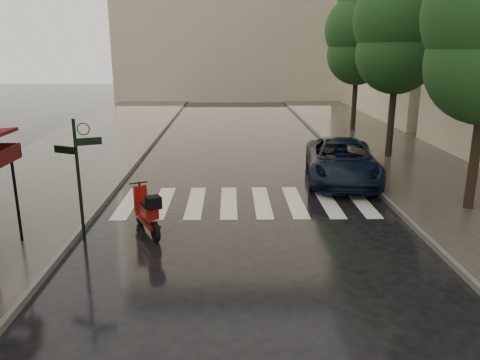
{
  "coord_description": "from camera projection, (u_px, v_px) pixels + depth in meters",
  "views": [
    {
      "loc": [
        2.5,
        -8.08,
        4.67
      ],
      "look_at": [
        2.75,
        3.61,
        1.4
      ],
      "focal_mm": 35.0,
      "sensor_mm": 36.0,
      "label": 1
    }
  ],
  "objects": [
    {
      "name": "ground",
      "position": [
        101.0,
        301.0,
        8.98
      ],
      "size": [
        120.0,
        120.0,
        0.0
      ],
      "primitive_type": "plane",
      "color": "black",
      "rests_on": "ground"
    },
    {
      "name": "parked_car",
      "position": [
        342.0,
        161.0,
        17.1
      ],
      "size": [
        3.14,
        5.63,
        1.49
      ],
      "primitive_type": "imported",
      "rotation": [
        0.0,
        0.0,
        -0.13
      ],
      "color": "black",
      "rests_on": "ground"
    },
    {
      "name": "signpost",
      "position": [
        78.0,
        171.0,
        11.35
      ],
      "size": [
        1.17,
        0.29,
        3.1
      ],
      "color": "black",
      "rests_on": "ground"
    },
    {
      "name": "curb_far",
      "position": [
        342.0,
        157.0,
        20.67
      ],
      "size": [
        0.12,
        60.0,
        0.16
      ],
      "primitive_type": "cube",
      "color": "#595651",
      "rests_on": "ground"
    },
    {
      "name": "sidewalk_near",
      "position": [
        70.0,
        159.0,
        20.42
      ],
      "size": [
        6.0,
        60.0,
        0.12
      ],
      "primitive_type": "cube",
      "color": "#38332D",
      "rests_on": "ground"
    },
    {
      "name": "tree_mid",
      "position": [
        399.0,
        26.0,
        19.23
      ],
      "size": [
        3.8,
        3.8,
        8.34
      ],
      "color": "black",
      "rests_on": "sidewalk_far"
    },
    {
      "name": "crosswalk",
      "position": [
        245.0,
        202.0,
        14.82
      ],
      "size": [
        7.85,
        3.2,
        0.01
      ],
      "color": "silver",
      "rests_on": "ground"
    },
    {
      "name": "sidewalk_far",
      "position": [
        405.0,
        157.0,
        20.73
      ],
      "size": [
        5.5,
        60.0,
        0.12
      ],
      "primitive_type": "cube",
      "color": "#38332D",
      "rests_on": "ground"
    },
    {
      "name": "tree_far",
      "position": [
        359.0,
        35.0,
        26.01
      ],
      "size": [
        3.8,
        3.8,
        8.16
      ],
      "color": "black",
      "rests_on": "sidewalk_far"
    },
    {
      "name": "scooter",
      "position": [
        147.0,
        213.0,
        12.16
      ],
      "size": [
        1.03,
        1.71,
        1.23
      ],
      "rotation": [
        0.0,
        0.0,
        0.47
      ],
      "color": "black",
      "rests_on": "ground"
    },
    {
      "name": "curb_near",
      "position": [
        140.0,
        158.0,
        20.48
      ],
      "size": [
        0.12,
        60.0,
        0.16
      ],
      "primitive_type": "cube",
      "color": "#595651",
      "rests_on": "ground"
    }
  ]
}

